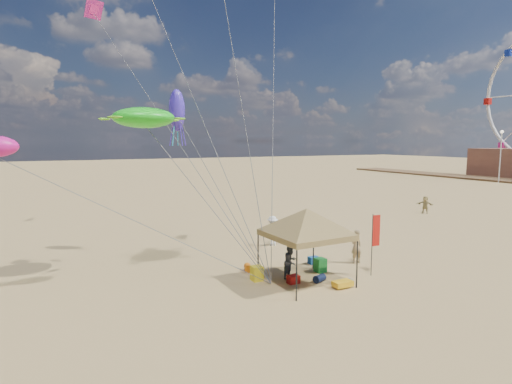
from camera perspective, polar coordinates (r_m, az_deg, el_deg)
ground at (r=19.65m, az=4.06°, el=-12.62°), size 280.00×280.00×0.00m
canopy_tent at (r=19.32m, az=6.88°, el=-2.63°), size 6.58×6.58×4.06m
feather_flag at (r=21.37m, az=15.82°, el=-5.56°), size 0.47×0.05×3.06m
cooler_red at (r=20.00m, az=5.08°, el=-11.70°), size 0.54×0.38×0.38m
cooler_blue at (r=23.16m, az=7.80°, el=-9.13°), size 0.54×0.38×0.38m
bag_navy at (r=20.30m, az=8.60°, el=-11.50°), size 0.69×0.54×0.36m
bag_orange at (r=21.68m, az=-1.11°, el=-10.21°), size 0.54×0.69×0.36m
chair_green at (r=21.77m, az=8.69°, el=-9.76°), size 0.50×0.50×0.70m
chair_yellow at (r=20.25m, az=0.12°, el=-10.96°), size 0.50×0.50×0.70m
crate_grey at (r=20.15m, az=12.41°, el=-11.85°), size 0.34×0.30×0.28m
beach_cart at (r=19.73m, az=11.66°, el=-12.05°), size 0.90×0.50×0.24m
person_near_a at (r=23.48m, az=13.43°, el=-7.16°), size 0.69×0.46×1.86m
person_near_b at (r=20.47m, az=4.72°, el=-9.38°), size 1.01×0.93×1.66m
person_near_c at (r=26.58m, az=2.25°, el=-5.29°), size 1.22×0.70×1.89m
person_far_c at (r=41.32m, az=21.94°, el=-1.60°), size 1.09×1.55×1.61m
lamp_north at (r=76.96m, az=30.25°, el=5.21°), size 0.50×0.50×8.25m
turtle_kite at (r=20.84m, az=-14.95°, el=9.69°), size 2.95×2.37×0.98m
squid_kite at (r=24.97m, az=-10.67°, el=10.83°), size 1.17×1.17×2.39m
stunt_kite_pink at (r=30.63m, az=-21.10°, el=22.07°), size 1.27×0.96×1.06m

